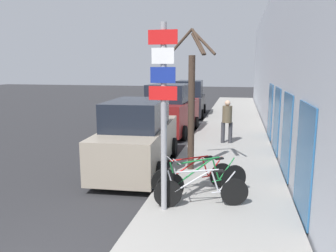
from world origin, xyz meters
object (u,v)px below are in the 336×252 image
parked_car_1 (170,111)px  parked_car_2 (190,100)px  parked_car_0 (138,138)px  pedestrian_near (227,118)px  bicycle_0 (201,190)px  bicycle_2 (194,176)px  bicycle_1 (203,181)px  street_tree (192,103)px  signpost (164,111)px

parked_car_1 → parked_car_2: bearing=93.5°
parked_car_0 → pedestrian_near: size_ratio=2.89×
bicycle_0 → parked_car_0: size_ratio=0.40×
bicycle_2 → parked_car_2: size_ratio=0.39×
bicycle_1 → street_tree: size_ratio=0.48×
signpost → bicycle_0: bearing=22.7°
bicycle_2 → parked_car_2: 13.50m
street_tree → parked_car_2: bearing=98.8°
parked_car_1 → street_tree: size_ratio=1.08×
signpost → bicycle_2: (0.45, 1.20, -1.71)m
bicycle_0 → pedestrian_near: 6.26m
bicycle_2 → street_tree: (-0.31, 1.68, 1.57)m
parked_car_1 → pedestrian_near: size_ratio=2.56×
parked_car_1 → pedestrian_near: bearing=-33.9°
signpost → parked_car_0: (-1.51, 3.06, -1.26)m
bicycle_1 → parked_car_1: (-2.41, 7.77, 0.52)m
pedestrian_near → street_tree: bearing=-112.5°
signpost → pedestrian_near: (1.01, 6.53, -1.11)m
bicycle_2 → parked_car_0: size_ratio=0.38×
parked_car_0 → parked_car_2: bearing=87.1°
parked_car_0 → parked_car_1: (-0.18, 5.56, 0.09)m
bicycle_1 → bicycle_2: 0.45m
bicycle_2 → parked_car_0: 2.74m
parked_car_0 → street_tree: (1.66, -0.18, 1.12)m
bicycle_1 → bicycle_2: bearing=4.2°
bicycle_0 → parked_car_1: size_ratio=0.46×
bicycle_0 → parked_car_1: (-2.43, 8.30, 0.55)m
bicycle_1 → bicycle_2: (-0.27, 0.35, -0.03)m
parked_car_0 → bicycle_2: bearing=-47.1°
parked_car_2 → signpost: bearing=-86.8°
signpost → bicycle_0: 1.90m
bicycle_1 → parked_car_0: parked_car_0 is taller
signpost → bicycle_1: 2.02m
bicycle_1 → signpost: bearing=106.7°
bicycle_2 → parked_car_1: (-2.14, 7.41, 0.55)m
parked_car_0 → parked_car_1: parked_car_1 is taller
bicycle_1 → parked_car_2: (-2.39, 13.68, 0.48)m
bicycle_2 → pedestrian_near: pedestrian_near is taller
parked_car_1 → parked_car_2: (0.02, 5.91, -0.05)m
parked_car_1 → bicycle_0: bearing=-69.9°
signpost → bicycle_1: size_ratio=1.96×
parked_car_1 → pedestrian_near: (2.70, -2.08, 0.06)m
street_tree → pedestrian_near: bearing=76.6°
bicycle_1 → street_tree: 2.62m
bicycle_1 → street_tree: bearing=-17.1°
bicycle_2 → parked_car_1: bearing=-12.8°
bicycle_1 → parked_car_1: parked_car_1 is taller
bicycle_1 → parked_car_0: bearing=12.4°
signpost → parked_car_2: 14.67m
bicycle_0 → parked_car_0: bearing=23.5°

